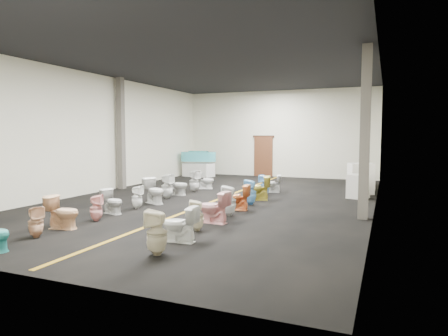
{
  "coord_description": "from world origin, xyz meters",
  "views": [
    {
      "loc": [
        5.3,
        -12.45,
        2.2
      ],
      "look_at": [
        -0.22,
        1.0,
        0.99
      ],
      "focal_mm": 32.0,
      "sensor_mm": 36.0,
      "label": 1
    }
  ],
  "objects_px": {
    "toilet_left_8": "(178,185)",
    "toilet_left_6": "(154,191)",
    "bathtub": "(198,156)",
    "toilet_right_1": "(180,224)",
    "toilet_right_2": "(197,215)",
    "appliance_crate_c": "(363,177)",
    "appliance_crate_b": "(361,178)",
    "toilet_right_6": "(251,192)",
    "toilet_left_10": "(205,180)",
    "toilet_right_4": "(229,201)",
    "toilet_left_5": "(137,197)",
    "toilet_right_7": "(258,188)",
    "toilet_left_4": "(113,201)",
    "toilet_left_9": "(194,181)",
    "toilet_left_3": "(96,208)",
    "toilet_right_0": "(157,233)",
    "toilet_right_9": "(272,183)",
    "toilet_left_1": "(36,222)",
    "toilet_left_2": "(63,212)",
    "toilet_right_5": "(237,197)",
    "appliance_crate_a": "(358,186)",
    "toilet_left_7": "(167,186)",
    "display_table": "(199,170)",
    "toilet_right_3": "(214,207)",
    "appliance_crate_d": "(364,174)",
    "toilet_right_8": "(265,185)"
  },
  "relations": [
    {
      "from": "appliance_crate_a",
      "to": "toilet_right_7",
      "type": "bearing_deg",
      "value": -151.29
    },
    {
      "from": "toilet_left_1",
      "to": "toilet_right_4",
      "type": "bearing_deg",
      "value": -14.7
    },
    {
      "from": "toilet_left_6",
      "to": "toilet_left_10",
      "type": "relative_size",
      "value": 1.19
    },
    {
      "from": "toilet_left_5",
      "to": "toilet_right_3",
      "type": "height_order",
      "value": "toilet_right_3"
    },
    {
      "from": "toilet_left_5",
      "to": "toilet_right_7",
      "type": "xyz_separation_m",
      "value": [
        2.86,
        2.88,
        0.07
      ]
    },
    {
      "from": "appliance_crate_a",
      "to": "toilet_left_1",
      "type": "xyz_separation_m",
      "value": [
        -6.02,
        -8.24,
        -0.07
      ]
    },
    {
      "from": "appliance_crate_c",
      "to": "toilet_left_5",
      "type": "bearing_deg",
      "value": -130.0
    },
    {
      "from": "appliance_crate_b",
      "to": "toilet_left_1",
      "type": "height_order",
      "value": "appliance_crate_b"
    },
    {
      "from": "toilet_right_8",
      "to": "toilet_right_2",
      "type": "bearing_deg",
      "value": 22.67
    },
    {
      "from": "toilet_left_4",
      "to": "toilet_left_9",
      "type": "xyz_separation_m",
      "value": [
        0.22,
        4.66,
        0.07
      ]
    },
    {
      "from": "toilet_left_4",
      "to": "toilet_left_9",
      "type": "relative_size",
      "value": 0.83
    },
    {
      "from": "appliance_crate_a",
      "to": "toilet_left_7",
      "type": "xyz_separation_m",
      "value": [
        -6.1,
        -2.61,
        0.02
      ]
    },
    {
      "from": "toilet_right_2",
      "to": "appliance_crate_c",
      "type": "bearing_deg",
      "value": 137.91
    },
    {
      "from": "appliance_crate_b",
      "to": "toilet_right_6",
      "type": "xyz_separation_m",
      "value": [
        -3.05,
        -3.93,
        -0.17
      ]
    },
    {
      "from": "toilet_left_10",
      "to": "toilet_right_1",
      "type": "height_order",
      "value": "toilet_right_1"
    },
    {
      "from": "appliance_crate_a",
      "to": "toilet_left_1",
      "type": "bearing_deg",
      "value": -126.15
    },
    {
      "from": "appliance_crate_c",
      "to": "toilet_right_1",
      "type": "distance_m",
      "value": 10.36
    },
    {
      "from": "toilet_left_5",
      "to": "toilet_left_9",
      "type": "relative_size",
      "value": 0.83
    },
    {
      "from": "display_table",
      "to": "toilet_left_7",
      "type": "xyz_separation_m",
      "value": [
        2.22,
        -7.05,
        0.08
      ]
    },
    {
      "from": "toilet_right_0",
      "to": "toilet_right_9",
      "type": "bearing_deg",
      "value": 164.72
    },
    {
      "from": "toilet_left_3",
      "to": "toilet_right_0",
      "type": "height_order",
      "value": "toilet_right_0"
    },
    {
      "from": "toilet_left_4",
      "to": "toilet_right_0",
      "type": "distance_m",
      "value": 4.29
    },
    {
      "from": "bathtub",
      "to": "toilet_right_1",
      "type": "distance_m",
      "value": 12.98
    },
    {
      "from": "toilet_left_9",
      "to": "toilet_right_9",
      "type": "bearing_deg",
      "value": -46.9
    },
    {
      "from": "toilet_right_0",
      "to": "toilet_right_7",
      "type": "xyz_separation_m",
      "value": [
        -0.16,
        6.63,
        -0.01
      ]
    },
    {
      "from": "display_table",
      "to": "toilet_left_4",
      "type": "distance_m",
      "value": 10.16
    },
    {
      "from": "appliance_crate_d",
      "to": "toilet_left_7",
      "type": "xyz_separation_m",
      "value": [
        -6.1,
        -6.33,
        -0.07
      ]
    },
    {
      "from": "appliance_crate_b",
      "to": "toilet_left_8",
      "type": "relative_size",
      "value": 1.5
    },
    {
      "from": "toilet_left_2",
      "to": "toilet_right_5",
      "type": "height_order",
      "value": "toilet_left_2"
    },
    {
      "from": "display_table",
      "to": "toilet_left_7",
      "type": "distance_m",
      "value": 7.39
    },
    {
      "from": "toilet_left_4",
      "to": "toilet_left_10",
      "type": "xyz_separation_m",
      "value": [
        0.21,
        5.68,
        0.0
      ]
    },
    {
      "from": "toilet_left_4",
      "to": "toilet_left_5",
      "type": "distance_m",
      "value": 0.92
    },
    {
      "from": "appliance_crate_a",
      "to": "toilet_left_6",
      "type": "relative_size",
      "value": 1.0
    },
    {
      "from": "toilet_left_10",
      "to": "toilet_left_1",
      "type": "bearing_deg",
      "value": 159.13
    },
    {
      "from": "toilet_left_7",
      "to": "toilet_right_4",
      "type": "distance_m",
      "value": 3.61
    },
    {
      "from": "toilet_left_3",
      "to": "toilet_left_5",
      "type": "xyz_separation_m",
      "value": [
        -0.03,
        1.85,
        0.01
      ]
    },
    {
      "from": "toilet_right_3",
      "to": "toilet_right_6",
      "type": "xyz_separation_m",
      "value": [
        0.02,
        2.83,
        -0.0
      ]
    },
    {
      "from": "toilet_left_8",
      "to": "toilet_left_6",
      "type": "bearing_deg",
      "value": 178.53
    },
    {
      "from": "toilet_left_3",
      "to": "toilet_left_1",
      "type": "bearing_deg",
      "value": 152.52
    },
    {
      "from": "toilet_left_3",
      "to": "toilet_left_7",
      "type": "bearing_deg",
      "value": -22.32
    },
    {
      "from": "appliance_crate_a",
      "to": "toilet_right_5",
      "type": "height_order",
      "value": "appliance_crate_a"
    },
    {
      "from": "toilet_right_0",
      "to": "toilet_right_7",
      "type": "relative_size",
      "value": 1.02
    },
    {
      "from": "toilet_left_7",
      "to": "toilet_left_9",
      "type": "bearing_deg",
      "value": 0.45
    },
    {
      "from": "toilet_right_4",
      "to": "toilet_left_6",
      "type": "bearing_deg",
      "value": -117.47
    },
    {
      "from": "appliance_crate_c",
      "to": "toilet_right_2",
      "type": "distance_m",
      "value": 9.45
    },
    {
      "from": "toilet_left_4",
      "to": "toilet_right_0",
      "type": "bearing_deg",
      "value": -118.21
    },
    {
      "from": "toilet_left_10",
      "to": "toilet_right_9",
      "type": "height_order",
      "value": "toilet_left_10"
    },
    {
      "from": "toilet_right_5",
      "to": "toilet_right_3",
      "type": "bearing_deg",
      "value": -5.35
    },
    {
      "from": "appliance_crate_a",
      "to": "toilet_left_3",
      "type": "height_order",
      "value": "appliance_crate_a"
    },
    {
      "from": "appliance_crate_c",
      "to": "toilet_left_10",
      "type": "height_order",
      "value": "appliance_crate_c"
    }
  ]
}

